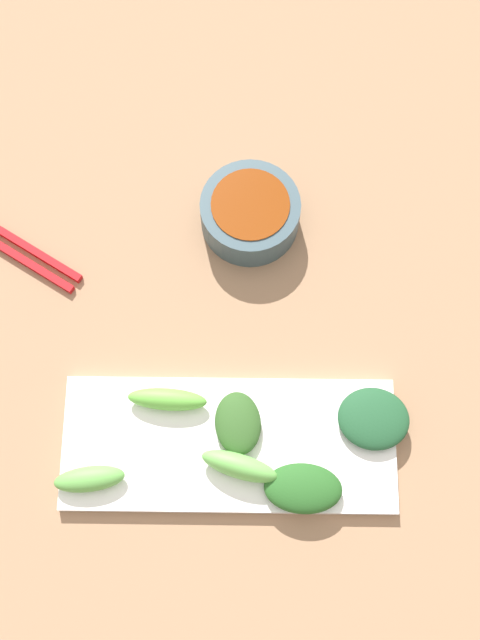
{
  "coord_description": "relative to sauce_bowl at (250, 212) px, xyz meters",
  "views": [
    {
      "loc": [
        0.24,
        0.02,
        0.84
      ],
      "look_at": [
        -0.01,
        0.02,
        0.05
      ],
      "focal_mm": 45.62,
      "sensor_mm": 36.0,
      "label": 1
    }
  ],
  "objects": [
    {
      "name": "broccoli_leafy_1",
      "position": [
        0.29,
        0.05,
        -0.0
      ],
      "size": [
        0.05,
        0.08,
        0.02
      ],
      "primitive_type": "ellipsoid",
      "rotation": [
        0.0,
        0.0,
        -0.04
      ],
      "color": "#255921",
      "rests_on": "serving_plate"
    },
    {
      "name": "broccoli_leafy_4",
      "position": [
        0.23,
        -0.01,
        -0.0
      ],
      "size": [
        0.07,
        0.05,
        0.02
      ],
      "primitive_type": "ellipsoid",
      "rotation": [
        0.0,
        0.0,
        0.1
      ],
      "color": "#2E5522",
      "rests_on": "serving_plate"
    },
    {
      "name": "broccoli_stalk_0",
      "position": [
        0.2,
        -0.08,
        -0.0
      ],
      "size": [
        0.03,
        0.08,
        0.02
      ],
      "primitive_type": "ellipsoid",
      "rotation": [
        0.0,
        0.0,
        -0.06
      ],
      "color": "#65BB42",
      "rests_on": "serving_plate"
    },
    {
      "name": "broccoli_stalk_2",
      "position": [
        0.27,
        -0.01,
        0.0
      ],
      "size": [
        0.04,
        0.08,
        0.03
      ],
      "primitive_type": "ellipsoid",
      "rotation": [
        0.0,
        0.0,
        -0.28
      ],
      "color": "#69B851",
      "rests_on": "serving_plate"
    },
    {
      "name": "tabletop",
      "position": [
        0.13,
        -0.03,
        -0.03
      ],
      "size": [
        2.1,
        2.1,
        0.02
      ],
      "primitive_type": "cube",
      "color": "#967152",
      "rests_on": "ground"
    },
    {
      "name": "serving_plate",
      "position": [
        0.25,
        -0.02,
        -0.02
      ],
      "size": [
        0.13,
        0.33,
        0.01
      ],
      "primitive_type": "cube",
      "color": "white",
      "rests_on": "tabletop"
    },
    {
      "name": "broccoli_stalk_3",
      "position": [
        0.28,
        -0.15,
        -0.0
      ],
      "size": [
        0.03,
        0.07,
        0.02
      ],
      "primitive_type": "ellipsoid",
      "rotation": [
        0.0,
        0.0,
        0.14
      ],
      "color": "#5FA749",
      "rests_on": "serving_plate"
    },
    {
      "name": "sauce_bowl",
      "position": [
        0.0,
        0.0,
        0.0
      ],
      "size": [
        0.11,
        0.11,
        0.05
      ],
      "color": "#364B55",
      "rests_on": "tabletop"
    },
    {
      "name": "broccoli_leafy_5",
      "position": [
        0.22,
        0.12,
        -0.0
      ],
      "size": [
        0.07,
        0.08,
        0.02
      ],
      "primitive_type": "ellipsoid",
      "rotation": [
        0.0,
        0.0,
        -0.11
      ],
      "color": "#1F4E2C",
      "rests_on": "serving_plate"
    }
  ]
}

